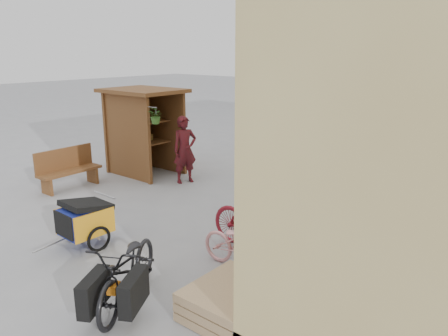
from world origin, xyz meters
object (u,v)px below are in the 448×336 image
Objects in this scene: cargo_bike at (128,271)px; bike_3 at (312,205)px; bike_0 at (245,246)px; bike_6 at (348,182)px; child_trailer at (85,219)px; bike_1 at (257,222)px; bike_7 at (361,176)px; bike_4 at (334,196)px; bench at (68,168)px; pallet_stack at (232,301)px; bike_2 at (289,208)px; kiosk at (141,119)px; person_kiosk at (185,150)px; bike_5 at (344,188)px; shopping_carts at (416,160)px.

bike_3 is at bearing 51.55° from cargo_bike.
bike_6 reaches higher than bike_0.
cargo_bike is at bearing -169.74° from bike_6.
child_trailer is 3.11m from bike_1.
bike_0 is at bearing 168.90° from bike_7.
bike_4 is at bearing -9.76° from bike_1.
bench is 5.91m from cargo_bike.
bike_2 reaches higher than pallet_stack.
bike_1 reaches higher than bike_2.
kiosk is at bearing 62.15° from bike_0.
bench is 0.92× the size of bike_4.
child_trailer is at bearing -28.71° from bench.
person_kiosk reaches higher than bike_6.
cargo_bike is (4.99, -4.56, -1.05)m from kiosk.
bike_5 is (0.31, 1.78, 0.03)m from bike_2.
kiosk is 6.44m from bike_0.
shopping_carts reaches higher than bike_6.
bike_4 is (0.77, 4.82, -0.03)m from cargo_bike.
bike_7 is at bearing -1.36° from bike_0.
bike_2 is (-0.89, -5.00, -0.12)m from shopping_carts.
bike_3 is (2.80, 3.30, -0.03)m from child_trailer.
bike_5 is at bearing -1.83° from bike_0.
bike_3 is (-0.63, 3.36, 0.25)m from pallet_stack.
bike_3 is 2.41m from bike_7.
kiosk is 1.52× the size of bike_6.
pallet_stack is at bearing -156.72° from bike_6.
bike_4 reaches higher than child_trailer.
cargo_bike is 1.23× the size of bike_0.
bike_4 is (0.32, 2.35, -0.09)m from bike_1.
person_kiosk is at bearing 110.23° from child_trailer.
bike_1 is at bearing -1.02° from bench.
shopping_carts is 2.26m from bike_7.
bike_2 is 2.44m from bike_6.
bike_3 reaches higher than bike_6.
bike_3 is 0.93× the size of bike_5.
person_kiosk reaches higher than bike_4.
kiosk is at bearing 114.57° from bike_5.
bike_1 is at bearing 165.25° from bike_7.
bike_5 is (0.05, 1.36, 0.04)m from bike_3.
pallet_stack is at bearing -106.77° from person_kiosk.
bike_1 is at bearing -168.99° from bike_5.
bench is at bearing 154.92° from child_trailer.
bike_1 is 1.05× the size of bike_4.
kiosk is 1.25× the size of cargo_bike.
kiosk reaches higher than bike_2.
bike_6 is (-0.17, 0.65, -0.07)m from bike_5.
bench is at bearing 88.55° from bike_1.
bike_0 is at bearing -170.45° from bike_2.
bike_1 is 1.12× the size of bike_5.
bike_5 reaches higher than child_trailer.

